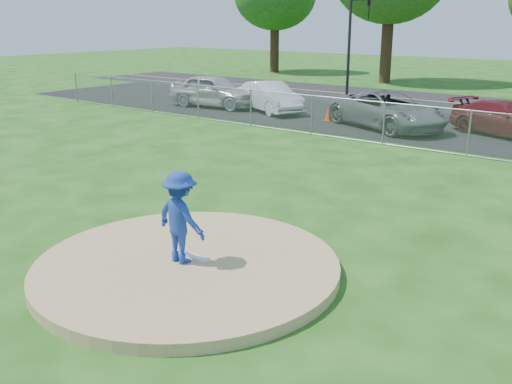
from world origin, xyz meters
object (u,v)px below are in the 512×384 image
traffic_cone (329,113)px  parked_car_gray (388,110)px  parked_car_darkred (507,119)px  traffic_signal_left (353,37)px  parked_car_white (270,97)px  parked_car_silver (214,91)px  pitcher (180,217)px

traffic_cone → parked_car_gray: size_ratio=0.12×
parked_car_gray → parked_car_darkred: parked_car_gray is taller
traffic_signal_left → parked_car_darkred: size_ratio=1.25×
traffic_signal_left → parked_car_gray: traffic_signal_left is taller
traffic_cone → parked_car_white: bearing=172.7°
parked_car_darkred → parked_car_silver: bearing=115.2°
traffic_signal_left → traffic_cone: size_ratio=8.71×
parked_car_white → parked_car_gray: parked_car_gray is taller
traffic_cone → parked_car_white: (-3.54, 0.45, 0.39)m
traffic_signal_left → parked_car_white: (-0.85, -6.47, -2.65)m
traffic_signal_left → parked_car_silver: 8.40m
parked_car_silver → parked_car_white: (3.15, 0.46, -0.10)m
traffic_signal_left → parked_car_darkred: (9.82, -5.71, -2.70)m
traffic_signal_left → parked_car_darkred: bearing=-30.2°
parked_car_silver → parked_car_darkred: size_ratio=1.06×
pitcher → parked_car_gray: (-3.19, 15.05, -0.27)m
traffic_signal_left → pitcher: (8.69, -22.05, -2.34)m
parked_car_silver → parked_car_white: parked_car_silver is taller
pitcher → parked_car_darkred: bearing=-90.5°
traffic_signal_left → parked_car_white: size_ratio=1.30×
traffic_cone → traffic_signal_left: bearing=111.2°
traffic_cone → parked_car_gray: (2.81, -0.06, 0.42)m
parked_car_white → parked_car_gray: (6.35, -0.52, 0.03)m
traffic_signal_left → parked_car_gray: (5.50, -6.99, -2.61)m
traffic_signal_left → traffic_cone: 8.03m
traffic_signal_left → parked_car_darkred: traffic_signal_left is taller
parked_car_silver → parked_car_gray: size_ratio=0.89×
pitcher → parked_car_white: pitcher is taller
pitcher → parked_car_gray: 15.39m
parked_car_darkred → traffic_signal_left: bearing=80.0°
parked_car_silver → parked_car_darkred: (13.81, 1.22, -0.16)m
pitcher → parked_car_gray: bearing=-74.6°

